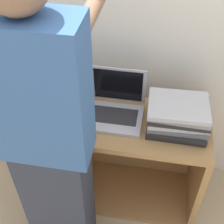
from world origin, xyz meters
name	(u,v)px	position (x,y,z in m)	size (l,w,h in m)	color
ground_plane	(108,217)	(0.00, 0.00, 0.00)	(12.00, 12.00, 0.00)	tan
wall_back	(125,9)	(0.00, 0.56, 1.20)	(8.00, 0.05, 2.40)	silver
cart	(115,151)	(0.00, 0.29, 0.35)	(1.10, 0.46, 0.69)	#A87A47
laptop_open	(115,107)	(0.00, 0.27, 0.75)	(0.32, 0.28, 0.27)	#B7B7BC
laptop_stack_left	(54,103)	(-0.35, 0.23, 0.77)	(0.34, 0.26, 0.15)	#232326
laptop_stack_right	(178,116)	(0.35, 0.23, 0.78)	(0.34, 0.28, 0.17)	#232326
person	(49,143)	(-0.24, -0.15, 0.86)	(0.40, 0.53, 1.71)	#2D3342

